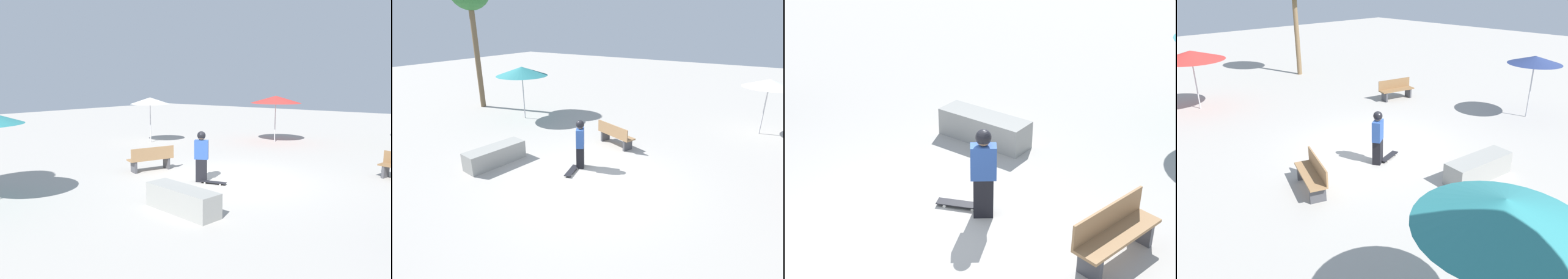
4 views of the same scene
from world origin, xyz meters
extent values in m
plane|color=#ADA8A0|center=(0.00, 0.00, 0.00)|extent=(60.00, 60.00, 0.00)
cube|color=black|center=(-0.71, 0.55, 0.36)|extent=(0.36, 0.40, 0.71)
cube|color=#2D519E|center=(-0.71, 0.55, 1.01)|extent=(0.41, 0.48, 0.59)
sphere|color=#8C6647|center=(-0.71, 0.55, 1.42)|extent=(0.23, 0.23, 0.23)
sphere|color=black|center=(-0.71, 0.55, 1.45)|extent=(0.26, 0.26, 0.26)
cube|color=black|center=(-0.72, 0.08, 0.06)|extent=(0.40, 0.82, 0.02)
cylinder|color=silver|center=(-0.58, -0.13, 0.03)|extent=(0.04, 0.06, 0.05)
cylinder|color=silver|center=(-0.74, -0.18, 0.03)|extent=(0.04, 0.06, 0.05)
cylinder|color=silver|center=(-0.70, 0.35, 0.03)|extent=(0.04, 0.06, 0.05)
cylinder|color=silver|center=(-0.87, 0.30, 0.03)|extent=(0.04, 0.06, 0.05)
cube|color=gray|center=(-3.20, -0.75, 0.30)|extent=(0.91, 2.07, 0.59)
cube|color=#47474C|center=(-1.20, 3.05, 0.20)|extent=(0.21, 0.40, 0.40)
cube|color=#47474C|center=(-0.03, 2.62, 0.20)|extent=(0.21, 0.40, 0.40)
cube|color=#9E754C|center=(-0.62, 2.83, 0.42)|extent=(1.65, 0.97, 0.05)
cube|color=#9E754C|center=(-0.69, 2.65, 0.65)|extent=(1.51, 0.59, 0.40)
cylinder|color=#B7B7BC|center=(-5.98, 3.55, 1.16)|extent=(0.05, 0.05, 2.31)
cone|color=teal|center=(-5.98, 3.55, 2.25)|extent=(2.37, 2.37, 0.41)
cylinder|color=#B7B7BC|center=(3.85, 7.20, 1.08)|extent=(0.05, 0.05, 2.16)
cone|color=white|center=(3.85, 7.20, 2.11)|extent=(1.98, 1.98, 0.33)
cylinder|color=brown|center=(-9.45, 3.90, 2.81)|extent=(0.27, 0.27, 5.62)
camera|label=1|loc=(-9.91, -6.35, 3.09)|focal=35.00mm
camera|label=2|loc=(4.29, -6.79, 4.39)|focal=28.00mm
camera|label=3|loc=(6.05, 4.14, 5.19)|focal=50.00mm
camera|label=4|loc=(-7.73, 7.54, 4.98)|focal=35.00mm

